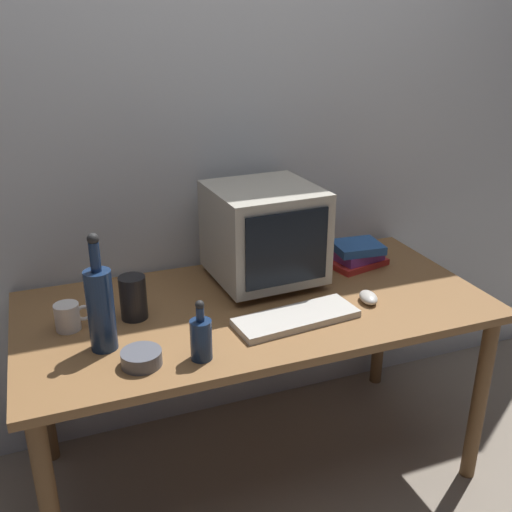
{
  "coord_description": "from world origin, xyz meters",
  "views": [
    {
      "loc": [
        -0.66,
        -1.74,
        1.68
      ],
      "look_at": [
        0.0,
        0.0,
        0.91
      ],
      "focal_mm": 41.23,
      "sensor_mm": 36.0,
      "label": 1
    }
  ],
  "objects_px": {
    "keyboard": "(296,318)",
    "mug": "(68,317)",
    "bottle_short": "(201,337)",
    "crt_monitor": "(264,233)",
    "book_stack": "(357,254)",
    "metal_canister": "(133,298)",
    "cd_spindle": "(142,358)",
    "computer_mouse": "(368,297)",
    "bottle_tall": "(100,307)"
  },
  "relations": [
    {
      "from": "keyboard",
      "to": "computer_mouse",
      "type": "xyz_separation_m",
      "value": [
        0.3,
        0.04,
        0.01
      ]
    },
    {
      "from": "crt_monitor",
      "to": "keyboard",
      "type": "distance_m",
      "value": 0.38
    },
    {
      "from": "crt_monitor",
      "to": "mug",
      "type": "height_order",
      "value": "crt_monitor"
    },
    {
      "from": "keyboard",
      "to": "bottle_tall",
      "type": "distance_m",
      "value": 0.64
    },
    {
      "from": "crt_monitor",
      "to": "bottle_short",
      "type": "distance_m",
      "value": 0.6
    },
    {
      "from": "keyboard",
      "to": "bottle_tall",
      "type": "xyz_separation_m",
      "value": [
        -0.62,
        0.05,
        0.13
      ]
    },
    {
      "from": "bottle_tall",
      "to": "cd_spindle",
      "type": "relative_size",
      "value": 3.13
    },
    {
      "from": "book_stack",
      "to": "mug",
      "type": "relative_size",
      "value": 2.11
    },
    {
      "from": "book_stack",
      "to": "cd_spindle",
      "type": "bearing_deg",
      "value": -156.2
    },
    {
      "from": "bottle_short",
      "to": "cd_spindle",
      "type": "distance_m",
      "value": 0.18
    },
    {
      "from": "computer_mouse",
      "to": "bottle_tall",
      "type": "distance_m",
      "value": 0.93
    },
    {
      "from": "book_stack",
      "to": "mug",
      "type": "xyz_separation_m",
      "value": [
        -1.14,
        -0.13,
        -0.0
      ]
    },
    {
      "from": "keyboard",
      "to": "book_stack",
      "type": "bearing_deg",
      "value": 32.95
    },
    {
      "from": "bottle_tall",
      "to": "mug",
      "type": "bearing_deg",
      "value": 119.85
    },
    {
      "from": "keyboard",
      "to": "bottle_short",
      "type": "relative_size",
      "value": 2.19
    },
    {
      "from": "cd_spindle",
      "to": "computer_mouse",
      "type": "bearing_deg",
      "value": 8.06
    },
    {
      "from": "bottle_short",
      "to": "keyboard",
      "type": "bearing_deg",
      "value": 16.8
    },
    {
      "from": "crt_monitor",
      "to": "book_stack",
      "type": "height_order",
      "value": "crt_monitor"
    },
    {
      "from": "keyboard",
      "to": "computer_mouse",
      "type": "bearing_deg",
      "value": 1.4
    },
    {
      "from": "metal_canister",
      "to": "cd_spindle",
      "type": "bearing_deg",
      "value": -96.11
    },
    {
      "from": "book_stack",
      "to": "cd_spindle",
      "type": "height_order",
      "value": "book_stack"
    },
    {
      "from": "crt_monitor",
      "to": "cd_spindle",
      "type": "height_order",
      "value": "crt_monitor"
    },
    {
      "from": "crt_monitor",
      "to": "book_stack",
      "type": "bearing_deg",
      "value": 0.5
    },
    {
      "from": "crt_monitor",
      "to": "book_stack",
      "type": "xyz_separation_m",
      "value": [
        0.41,
        0.0,
        -0.15
      ]
    },
    {
      "from": "keyboard",
      "to": "metal_canister",
      "type": "xyz_separation_m",
      "value": [
        -0.5,
        0.22,
        0.06
      ]
    },
    {
      "from": "bottle_tall",
      "to": "metal_canister",
      "type": "height_order",
      "value": "bottle_tall"
    },
    {
      "from": "mug",
      "to": "metal_canister",
      "type": "height_order",
      "value": "metal_canister"
    },
    {
      "from": "cd_spindle",
      "to": "metal_canister",
      "type": "xyz_separation_m",
      "value": [
        0.03,
        0.3,
        0.05
      ]
    },
    {
      "from": "metal_canister",
      "to": "mug",
      "type": "bearing_deg",
      "value": -179.05
    },
    {
      "from": "keyboard",
      "to": "mug",
      "type": "xyz_separation_m",
      "value": [
        -0.71,
        0.21,
        0.03
      ]
    },
    {
      "from": "book_stack",
      "to": "metal_canister",
      "type": "relative_size",
      "value": 1.69
    },
    {
      "from": "keyboard",
      "to": "cd_spindle",
      "type": "distance_m",
      "value": 0.54
    },
    {
      "from": "bottle_short",
      "to": "cd_spindle",
      "type": "bearing_deg",
      "value": 170.73
    },
    {
      "from": "mug",
      "to": "cd_spindle",
      "type": "bearing_deg",
      "value": -58.48
    },
    {
      "from": "computer_mouse",
      "to": "metal_canister",
      "type": "bearing_deg",
      "value": -179.66
    },
    {
      "from": "crt_monitor",
      "to": "book_stack",
      "type": "distance_m",
      "value": 0.43
    },
    {
      "from": "keyboard",
      "to": "bottle_short",
      "type": "height_order",
      "value": "bottle_short"
    },
    {
      "from": "bottle_short",
      "to": "cd_spindle",
      "type": "relative_size",
      "value": 1.6
    },
    {
      "from": "bottle_tall",
      "to": "keyboard",
      "type": "bearing_deg",
      "value": -5.02
    },
    {
      "from": "metal_canister",
      "to": "crt_monitor",
      "type": "bearing_deg",
      "value": 13.29
    },
    {
      "from": "book_stack",
      "to": "cd_spindle",
      "type": "xyz_separation_m",
      "value": [
        -0.96,
        -0.42,
        -0.03
      ]
    },
    {
      "from": "mug",
      "to": "keyboard",
      "type": "bearing_deg",
      "value": -16.73
    },
    {
      "from": "crt_monitor",
      "to": "cd_spindle",
      "type": "bearing_deg",
      "value": -142.6
    },
    {
      "from": "crt_monitor",
      "to": "computer_mouse",
      "type": "distance_m",
      "value": 0.45
    },
    {
      "from": "computer_mouse",
      "to": "book_stack",
      "type": "xyz_separation_m",
      "value": [
        0.13,
        0.31,
        0.03
      ]
    },
    {
      "from": "cd_spindle",
      "to": "mug",
      "type": "bearing_deg",
      "value": 121.52
    },
    {
      "from": "keyboard",
      "to": "crt_monitor",
      "type": "bearing_deg",
      "value": 81.32
    },
    {
      "from": "bottle_tall",
      "to": "bottle_short",
      "type": "bearing_deg",
      "value": -31.8
    },
    {
      "from": "bottle_tall",
      "to": "cd_spindle",
      "type": "height_order",
      "value": "bottle_tall"
    },
    {
      "from": "bottle_short",
      "to": "mug",
      "type": "xyz_separation_m",
      "value": [
        -0.35,
        0.32,
        -0.03
      ]
    }
  ]
}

